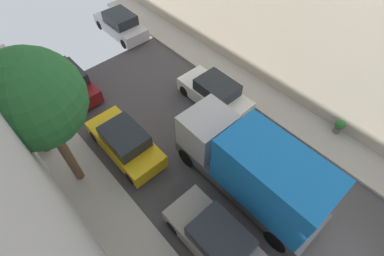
{
  "coord_description": "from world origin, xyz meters",
  "views": [
    {
      "loc": [
        -5.62,
        1.32,
        11.35
      ],
      "look_at": [
        0.3,
        7.84,
        0.5
      ],
      "focal_mm": 26.47,
      "sensor_mm": 36.0,
      "label": 1
    }
  ],
  "objects_px": {
    "parked_car_left_3": "(69,82)",
    "parked_car_right_2": "(215,94)",
    "delivery_truck": "(254,169)",
    "street_tree_0": "(34,100)",
    "parked_car_right_3": "(121,25)",
    "parked_car_left_1": "(217,240)",
    "parked_car_left_2": "(125,142)",
    "potted_plant_1": "(339,126)",
    "potted_plant_3": "(43,141)"
  },
  "relations": [
    {
      "from": "parked_car_left_3",
      "to": "potted_plant_3",
      "type": "bearing_deg",
      "value": -133.85
    },
    {
      "from": "parked_car_left_2",
      "to": "potted_plant_1",
      "type": "bearing_deg",
      "value": -36.3
    },
    {
      "from": "parked_car_left_2",
      "to": "potted_plant_3",
      "type": "xyz_separation_m",
      "value": [
        -2.8,
        2.66,
        -0.01
      ]
    },
    {
      "from": "parked_car_right_3",
      "to": "street_tree_0",
      "type": "bearing_deg",
      "value": -132.64
    },
    {
      "from": "parked_car_right_3",
      "to": "street_tree_0",
      "type": "distance_m",
      "value": 12.26
    },
    {
      "from": "delivery_truck",
      "to": "street_tree_0",
      "type": "bearing_deg",
      "value": 133.25
    },
    {
      "from": "parked_car_right_3",
      "to": "potted_plant_1",
      "type": "bearing_deg",
      "value": -78.54
    },
    {
      "from": "parked_car_left_3",
      "to": "parked_car_right_3",
      "type": "height_order",
      "value": "same"
    },
    {
      "from": "parked_car_left_1",
      "to": "delivery_truck",
      "type": "bearing_deg",
      "value": 16.2
    },
    {
      "from": "parked_car_left_2",
      "to": "parked_car_right_3",
      "type": "height_order",
      "value": "same"
    },
    {
      "from": "parked_car_right_2",
      "to": "parked_car_right_3",
      "type": "height_order",
      "value": "same"
    },
    {
      "from": "parked_car_left_1",
      "to": "potted_plant_3",
      "type": "relative_size",
      "value": 4.18
    },
    {
      "from": "delivery_truck",
      "to": "parked_car_right_3",
      "type": "bearing_deg",
      "value": 78.99
    },
    {
      "from": "parked_car_left_3",
      "to": "parked_car_right_2",
      "type": "bearing_deg",
      "value": -48.51
    },
    {
      "from": "parked_car_left_3",
      "to": "street_tree_0",
      "type": "height_order",
      "value": "street_tree_0"
    },
    {
      "from": "delivery_truck",
      "to": "potted_plant_3",
      "type": "xyz_separation_m",
      "value": [
        -5.5,
        7.89,
        -1.08
      ]
    },
    {
      "from": "parked_car_right_3",
      "to": "street_tree_0",
      "type": "relative_size",
      "value": 0.64
    },
    {
      "from": "parked_car_left_1",
      "to": "potted_plant_1",
      "type": "height_order",
      "value": "parked_car_left_1"
    },
    {
      "from": "parked_car_left_1",
      "to": "parked_car_left_2",
      "type": "height_order",
      "value": "same"
    },
    {
      "from": "parked_car_right_2",
      "to": "potted_plant_1",
      "type": "height_order",
      "value": "parked_car_right_2"
    },
    {
      "from": "parked_car_left_2",
      "to": "street_tree_0",
      "type": "height_order",
      "value": "street_tree_0"
    },
    {
      "from": "parked_car_left_2",
      "to": "street_tree_0",
      "type": "distance_m",
      "value": 4.88
    },
    {
      "from": "parked_car_left_2",
      "to": "potted_plant_3",
      "type": "bearing_deg",
      "value": 136.55
    },
    {
      "from": "street_tree_0",
      "to": "parked_car_left_3",
      "type": "bearing_deg",
      "value": 66.08
    },
    {
      "from": "potted_plant_1",
      "to": "delivery_truck",
      "type": "bearing_deg",
      "value": 170.62
    },
    {
      "from": "potted_plant_1",
      "to": "potted_plant_3",
      "type": "height_order",
      "value": "potted_plant_3"
    },
    {
      "from": "parked_car_left_3",
      "to": "parked_car_left_2",
      "type": "bearing_deg",
      "value": -90.0
    },
    {
      "from": "parked_car_left_2",
      "to": "parked_car_right_3",
      "type": "relative_size",
      "value": 1.0
    },
    {
      "from": "parked_car_right_2",
      "to": "street_tree_0",
      "type": "bearing_deg",
      "value": 174.79
    },
    {
      "from": "parked_car_left_1",
      "to": "street_tree_0",
      "type": "relative_size",
      "value": 0.64
    },
    {
      "from": "parked_car_left_3",
      "to": "potted_plant_1",
      "type": "height_order",
      "value": "parked_car_left_3"
    },
    {
      "from": "parked_car_left_2",
      "to": "potted_plant_3",
      "type": "distance_m",
      "value": 3.86
    },
    {
      "from": "street_tree_0",
      "to": "potted_plant_1",
      "type": "relative_size",
      "value": 8.02
    },
    {
      "from": "parked_car_right_3",
      "to": "parked_car_left_2",
      "type": "bearing_deg",
      "value": -121.99
    },
    {
      "from": "parked_car_left_2",
      "to": "parked_car_right_3",
      "type": "distance_m",
      "value": 10.19
    },
    {
      "from": "parked_car_left_3",
      "to": "potted_plant_1",
      "type": "xyz_separation_m",
      "value": [
        8.4,
        -11.75,
        -0.11
      ]
    },
    {
      "from": "parked_car_left_1",
      "to": "potted_plant_3",
      "type": "height_order",
      "value": "parked_car_left_1"
    },
    {
      "from": "parked_car_left_1",
      "to": "parked_car_right_2",
      "type": "bearing_deg",
      "value": 45.46
    },
    {
      "from": "parked_car_right_2",
      "to": "parked_car_right_3",
      "type": "relative_size",
      "value": 1.0
    },
    {
      "from": "parked_car_right_2",
      "to": "potted_plant_3",
      "type": "xyz_separation_m",
      "value": [
        -8.2,
        3.19,
        -0.01
      ]
    },
    {
      "from": "parked_car_left_1",
      "to": "parked_car_right_3",
      "type": "relative_size",
      "value": 1.0
    },
    {
      "from": "parked_car_left_3",
      "to": "parked_car_right_2",
      "type": "distance_m",
      "value": 8.15
    },
    {
      "from": "parked_car_left_3",
      "to": "delivery_truck",
      "type": "bearing_deg",
      "value": -75.97
    },
    {
      "from": "street_tree_0",
      "to": "parked_car_right_3",
      "type": "bearing_deg",
      "value": 47.36
    },
    {
      "from": "parked_car_left_2",
      "to": "street_tree_0",
      "type": "relative_size",
      "value": 0.64
    },
    {
      "from": "potted_plant_1",
      "to": "parked_car_left_2",
      "type": "bearing_deg",
      "value": 143.7
    },
    {
      "from": "delivery_truck",
      "to": "potted_plant_3",
      "type": "relative_size",
      "value": 6.57
    },
    {
      "from": "delivery_truck",
      "to": "potted_plant_1",
      "type": "distance_m",
      "value": 5.9
    },
    {
      "from": "potted_plant_1",
      "to": "potted_plant_3",
      "type": "distance_m",
      "value": 14.27
    },
    {
      "from": "potted_plant_3",
      "to": "street_tree_0",
      "type": "bearing_deg",
      "value": -80.55
    }
  ]
}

